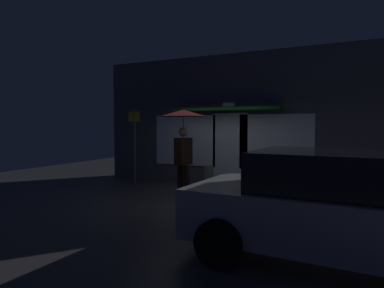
{
  "coord_description": "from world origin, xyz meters",
  "views": [
    {
      "loc": [
        3.42,
        -7.37,
        1.83
      ],
      "look_at": [
        -0.24,
        0.08,
        1.37
      ],
      "focal_mm": 31.4,
      "sensor_mm": 36.0,
      "label": 1
    }
  ],
  "objects_px": {
    "person_with_umbrella": "(183,129)",
    "street_sign_post": "(135,141)",
    "sidewalk_bollard": "(278,184)",
    "sidewalk_bollard_2": "(208,177)",
    "parked_car": "(344,206)"
  },
  "relations": [
    {
      "from": "person_with_umbrella",
      "to": "sidewalk_bollard",
      "type": "distance_m",
      "value": 2.81
    },
    {
      "from": "parked_car",
      "to": "sidewalk_bollard",
      "type": "bearing_deg",
      "value": 115.33
    },
    {
      "from": "sidewalk_bollard_2",
      "to": "person_with_umbrella",
      "type": "bearing_deg",
      "value": -92.32
    },
    {
      "from": "sidewalk_bollard",
      "to": "person_with_umbrella",
      "type": "bearing_deg",
      "value": -151.35
    },
    {
      "from": "sidewalk_bollard",
      "to": "sidewalk_bollard_2",
      "type": "relative_size",
      "value": 0.97
    },
    {
      "from": "parked_car",
      "to": "street_sign_post",
      "type": "relative_size",
      "value": 1.76
    },
    {
      "from": "person_with_umbrella",
      "to": "parked_car",
      "type": "xyz_separation_m",
      "value": [
        3.77,
        -2.63,
        -0.98
      ]
    },
    {
      "from": "person_with_umbrella",
      "to": "street_sign_post",
      "type": "height_order",
      "value": "street_sign_post"
    },
    {
      "from": "parked_car",
      "to": "sidewalk_bollard_2",
      "type": "bearing_deg",
      "value": 134.22
    },
    {
      "from": "parked_car",
      "to": "sidewalk_bollard",
      "type": "relative_size",
      "value": 6.45
    },
    {
      "from": "street_sign_post",
      "to": "sidewalk_bollard_2",
      "type": "height_order",
      "value": "street_sign_post"
    },
    {
      "from": "person_with_umbrella",
      "to": "street_sign_post",
      "type": "distance_m",
      "value": 2.62
    },
    {
      "from": "street_sign_post",
      "to": "sidewalk_bollard",
      "type": "distance_m",
      "value": 4.56
    },
    {
      "from": "street_sign_post",
      "to": "sidewalk_bollard_2",
      "type": "relative_size",
      "value": 3.54
    },
    {
      "from": "sidewalk_bollard",
      "to": "sidewalk_bollard_2",
      "type": "height_order",
      "value": "sidewalk_bollard_2"
    }
  ]
}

